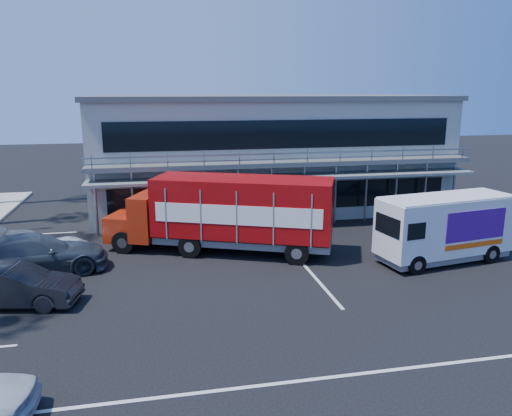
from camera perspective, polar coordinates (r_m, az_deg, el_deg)
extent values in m
plane|color=black|center=(19.58, 2.24, -9.62)|extent=(120.00, 120.00, 0.00)
cube|color=#949B8E|center=(33.58, 1.17, 6.25)|extent=(22.00, 10.00, 7.00)
cube|color=#515454|center=(33.32, 1.20, 12.49)|extent=(22.40, 10.40, 0.30)
cube|color=#515454|center=(28.18, 3.69, 5.07)|extent=(22.00, 1.20, 0.25)
cube|color=gray|center=(27.58, 4.01, 5.93)|extent=(22.00, 0.08, 0.90)
cube|color=slate|center=(28.00, 3.83, 3.56)|extent=(22.00, 1.80, 0.15)
cube|color=black|center=(29.08, 3.33, 1.33)|extent=(20.00, 0.06, 1.60)
cube|color=black|center=(28.55, 3.43, 8.41)|extent=(20.00, 0.06, 1.60)
cube|color=#9F210C|center=(25.68, -14.54, -1.98)|extent=(2.25, 2.72, 1.25)
cube|color=#9F210C|center=(25.07, -12.25, -0.87)|extent=(1.96, 2.80, 2.19)
cube|color=black|center=(24.93, -12.32, 0.52)|extent=(0.90, 2.06, 0.73)
cube|color=#9E090D|center=(23.46, -1.50, 0.17)|extent=(8.70, 5.60, 2.71)
cube|color=slate|center=(23.88, -1.47, -3.61)|extent=(8.55, 5.24, 0.31)
cube|color=white|center=(22.25, -2.22, -0.85)|extent=(7.09, 2.97, 0.89)
cube|color=white|center=(24.74, -0.84, 0.61)|extent=(7.09, 2.97, 0.89)
cylinder|color=black|center=(24.69, -14.94, -3.83)|extent=(1.11, 0.67, 1.08)
cylinder|color=black|center=(26.68, -12.82, -2.43)|extent=(1.11, 0.67, 1.08)
cylinder|color=black|center=(23.46, -7.57, -4.39)|extent=(1.11, 0.67, 1.08)
cylinder|color=black|center=(25.55, -5.95, -2.86)|extent=(1.11, 0.67, 1.08)
cylinder|color=black|center=(22.43, 4.70, -5.15)|extent=(1.11, 0.67, 1.08)
cylinder|color=black|center=(24.60, 5.29, -3.48)|extent=(1.11, 0.67, 1.08)
cube|color=silver|center=(24.01, 20.82, -1.79)|extent=(6.48, 3.11, 2.49)
cube|color=slate|center=(24.38, 20.56, -4.92)|extent=(6.20, 2.86, 0.31)
cube|color=black|center=(22.04, 14.84, -1.94)|extent=(0.34, 1.74, 0.84)
cube|color=silver|center=(23.73, 21.08, 1.17)|extent=(6.35, 3.05, 0.07)
cube|color=#490D7D|center=(23.69, 23.87, -1.82)|extent=(3.16, 0.55, 1.33)
cube|color=#490D7D|center=(25.21, 20.46, -0.65)|extent=(3.16, 0.55, 1.33)
cube|color=#F2590C|center=(23.91, 23.68, -3.88)|extent=(3.16, 0.54, 0.22)
cylinder|color=black|center=(22.30, 17.84, -6.20)|extent=(0.89, 0.41, 0.85)
cylinder|color=black|center=(23.71, 15.02, -4.84)|extent=(0.89, 0.41, 0.85)
cylinder|color=black|center=(24.98, 25.23, -4.76)|extent=(0.89, 0.41, 0.85)
cylinder|color=black|center=(26.24, 22.30, -3.64)|extent=(0.89, 0.41, 0.85)
imported|color=black|center=(20.18, -25.83, -8.04)|extent=(4.72, 2.41, 1.48)
imported|color=white|center=(23.52, -23.74, -4.84)|extent=(5.98, 4.54, 1.51)
imported|color=#333B44|center=(23.12, -23.96, -4.90)|extent=(6.28, 3.53, 1.72)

